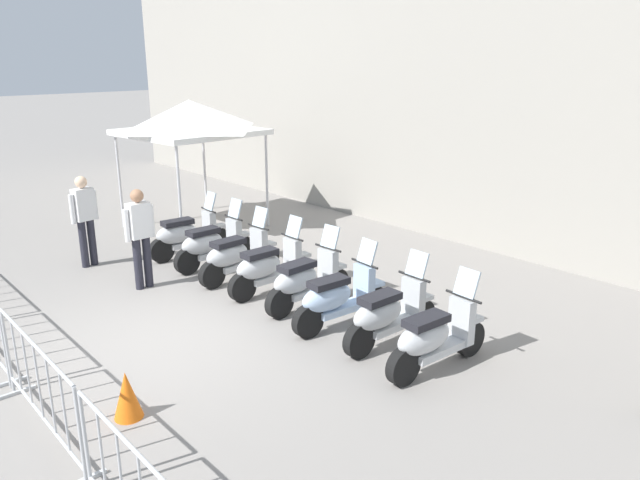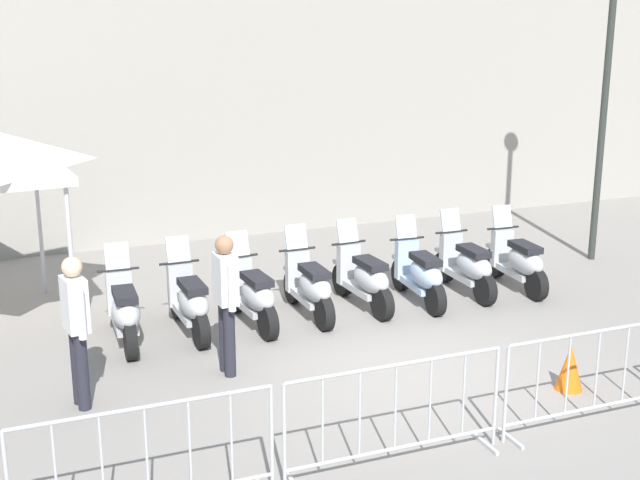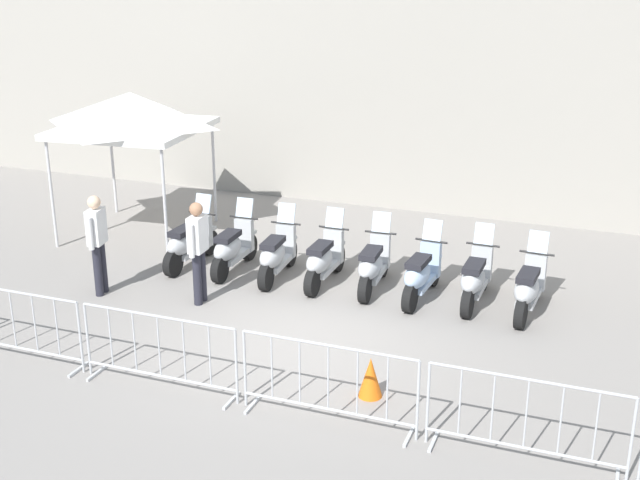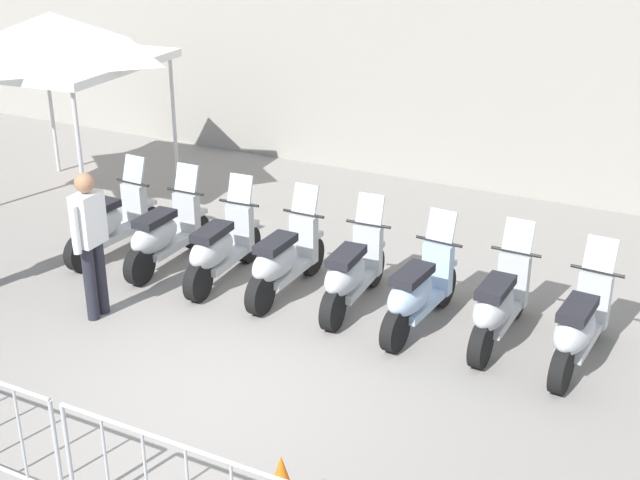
# 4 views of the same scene
# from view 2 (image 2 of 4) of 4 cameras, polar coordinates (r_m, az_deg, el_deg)

# --- Properties ---
(ground_plane) EXTENTS (120.00, 120.00, 0.00)m
(ground_plane) POSITION_cam_2_polar(r_m,az_deg,el_deg) (10.62, 5.99, -8.70)
(ground_plane) COLOR gray
(motorcycle_0) EXTENTS (0.62, 1.72, 1.24)m
(motorcycle_0) POSITION_cam_2_polar(r_m,az_deg,el_deg) (11.50, -12.92, -4.68)
(motorcycle_0) COLOR black
(motorcycle_0) RESTS_ON ground
(motorcycle_1) EXTENTS (0.56, 1.73, 1.24)m
(motorcycle_1) POSITION_cam_2_polar(r_m,az_deg,el_deg) (11.68, -8.68, -4.15)
(motorcycle_1) COLOR black
(motorcycle_1) RESTS_ON ground
(motorcycle_2) EXTENTS (0.56, 1.72, 1.24)m
(motorcycle_2) POSITION_cam_2_polar(r_m,az_deg,el_deg) (11.86, -4.51, -3.71)
(motorcycle_2) COLOR black
(motorcycle_2) RESTS_ON ground
(motorcycle_3) EXTENTS (0.56, 1.73, 1.24)m
(motorcycle_3) POSITION_cam_2_polar(r_m,az_deg,el_deg) (12.18, -0.67, -3.16)
(motorcycle_3) COLOR black
(motorcycle_3) RESTS_ON ground
(motorcycle_4) EXTENTS (0.56, 1.72, 1.24)m
(motorcycle_4) POSITION_cam_2_polar(r_m,az_deg,el_deg) (12.55, 2.98, -2.61)
(motorcycle_4) COLOR black
(motorcycle_4) RESTS_ON ground
(motorcycle_5) EXTENTS (0.63, 1.72, 1.24)m
(motorcycle_5) POSITION_cam_2_polar(r_m,az_deg,el_deg) (12.83, 6.70, -2.30)
(motorcycle_5) COLOR black
(motorcycle_5) RESTS_ON ground
(motorcycle_6) EXTENTS (0.58, 1.73, 1.24)m
(motorcycle_6) POSITION_cam_2_polar(r_m,az_deg,el_deg) (13.36, 9.78, -1.73)
(motorcycle_6) COLOR black
(motorcycle_6) RESTS_ON ground
(motorcycle_7) EXTENTS (0.63, 1.72, 1.24)m
(motorcycle_7) POSITION_cam_2_polar(r_m,az_deg,el_deg) (13.74, 13.10, -1.42)
(motorcycle_7) COLOR black
(motorcycle_7) RESTS_ON ground
(barrier_segment_1) EXTENTS (2.27, 0.63, 1.07)m
(barrier_segment_1) POSITION_cam_2_polar(r_m,az_deg,el_deg) (7.68, -11.45, -14.39)
(barrier_segment_1) COLOR #B2B5B7
(barrier_segment_1) RESTS_ON ground
(barrier_segment_2) EXTENTS (2.27, 0.63, 1.07)m
(barrier_segment_2) POSITION_cam_2_polar(r_m,az_deg,el_deg) (8.34, 5.05, -11.61)
(barrier_segment_2) COLOR #B2B5B7
(barrier_segment_2) RESTS_ON ground
(barrier_segment_3) EXTENTS (2.27, 0.63, 1.07)m
(barrier_segment_3) POSITION_cam_2_polar(r_m,az_deg,el_deg) (9.56, 17.96, -8.71)
(barrier_segment_3) COLOR #B2B5B7
(barrier_segment_3) RESTS_ON ground
(street_lamp) EXTENTS (0.36, 0.36, 5.57)m
(street_lamp) POSITION_cam_2_polar(r_m,az_deg,el_deg) (15.35, 18.65, 11.01)
(street_lamp) COLOR #2D332D
(street_lamp) RESTS_ON ground
(officer_near_row_end) EXTENTS (0.23, 0.55, 1.73)m
(officer_near_row_end) POSITION_cam_2_polar(r_m,az_deg,el_deg) (10.22, -6.30, -3.77)
(officer_near_row_end) COLOR #23232D
(officer_near_row_end) RESTS_ON ground
(officer_mid_plaza) EXTENTS (0.25, 0.55, 1.73)m
(officer_mid_plaza) POSITION_cam_2_polar(r_m,az_deg,el_deg) (9.69, -15.95, -5.36)
(officer_mid_plaza) COLOR #23232D
(officer_mid_plaza) RESTS_ON ground
(traffic_cone) EXTENTS (0.32, 0.32, 0.55)m
(traffic_cone) POSITION_cam_2_polar(r_m,az_deg,el_deg) (10.39, 16.34, -8.15)
(traffic_cone) COLOR orange
(traffic_cone) RESTS_ON ground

